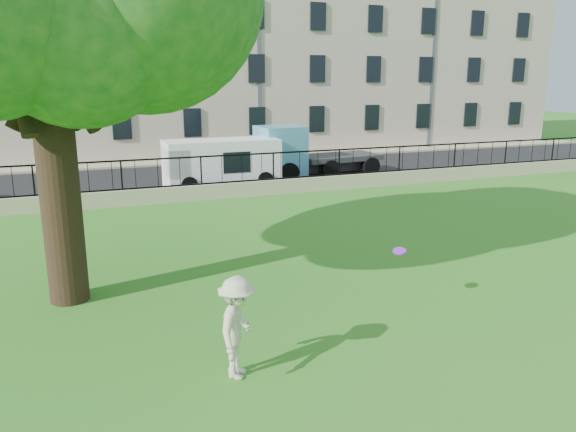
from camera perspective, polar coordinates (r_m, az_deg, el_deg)
name	(u,v)px	position (r m, az deg, el deg)	size (l,w,h in m)	color
ground	(337,316)	(11.54, 4.97, -10.13)	(120.00, 120.00, 0.00)	#2D761C
retaining_wall	(202,192)	(22.37, -8.74, 2.42)	(50.00, 0.40, 0.60)	tan
iron_railing	(201,171)	(22.22, -8.82, 4.57)	(50.00, 0.05, 1.13)	black
street	(180,180)	(26.95, -10.95, 3.63)	(60.00, 9.00, 0.01)	black
sidewalk	(162,163)	(32.01, -12.70, 5.24)	(60.00, 1.40, 0.12)	tan
building_row	(141,40)	(37.35, -14.71, 16.88)	(56.40, 10.40, 13.80)	#C2B29A
man	(238,327)	(9.08, -5.13, -11.21)	(1.09, 0.62, 1.68)	beige
frisbee	(399,251)	(11.57, 11.26, -3.51)	(0.27, 0.27, 0.03)	purple
white_van	(222,163)	(24.88, -6.74, 5.35)	(4.93, 1.92, 2.07)	white
blue_truck	(317,151)	(27.46, 2.98, 6.66)	(5.92, 2.10, 2.48)	#5196C0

